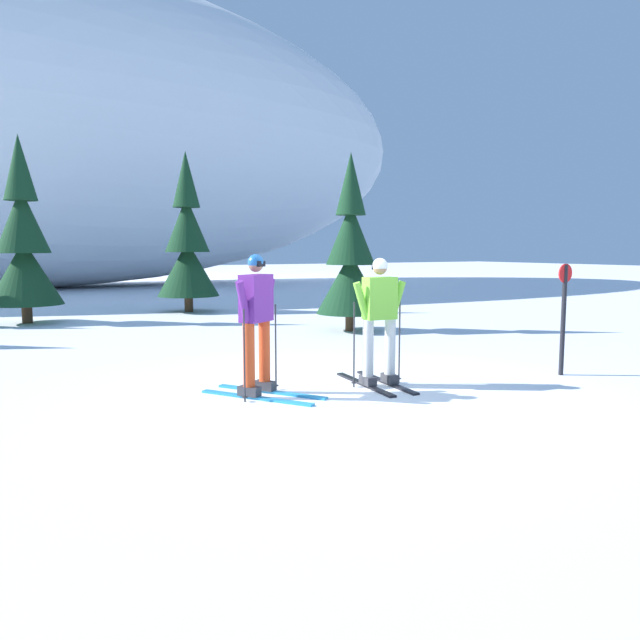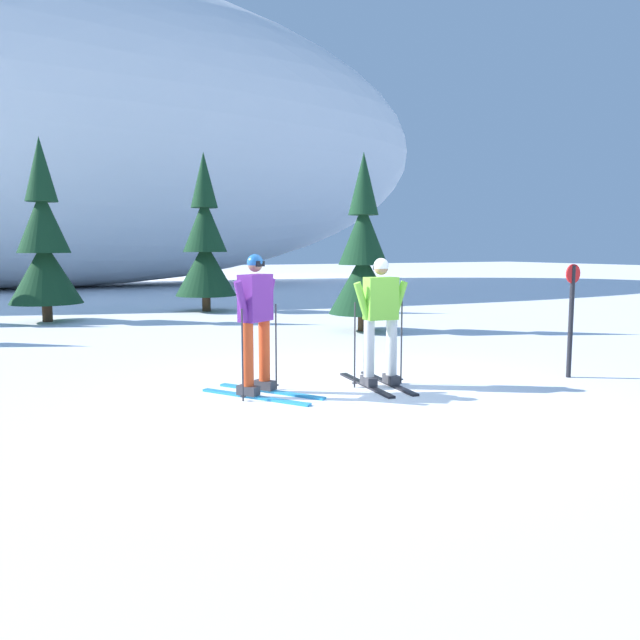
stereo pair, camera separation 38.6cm
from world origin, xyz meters
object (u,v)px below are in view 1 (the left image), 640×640
(skier_purple_jacket, at_px, (257,321))
(pine_tree_far_right, at_px, (350,257))
(skier_lime_jacket, at_px, (379,319))
(pine_tree_center_right, at_px, (187,245))
(pine_tree_center, at_px, (23,245))
(trail_marker_post, at_px, (564,313))

(skier_purple_jacket, relative_size, pine_tree_far_right, 0.45)
(pine_tree_far_right, bearing_deg, skier_lime_jacket, -118.59)
(pine_tree_center_right, distance_m, pine_tree_far_right, 6.34)
(skier_lime_jacket, bearing_deg, pine_tree_center_right, 85.49)
(pine_tree_center, bearing_deg, pine_tree_center_right, 9.30)
(pine_tree_center, height_order, trail_marker_post, pine_tree_center)
(skier_purple_jacket, distance_m, pine_tree_center_right, 11.11)
(pine_tree_far_right, bearing_deg, pine_tree_center_right, 107.22)
(pine_tree_center, distance_m, pine_tree_center_right, 4.52)
(skier_purple_jacket, relative_size, trail_marker_post, 1.09)
(skier_lime_jacket, relative_size, pine_tree_center_right, 0.37)
(pine_tree_far_right, distance_m, trail_marker_post, 5.85)
(skier_lime_jacket, distance_m, pine_tree_center_right, 11.17)
(skier_lime_jacket, height_order, pine_tree_far_right, pine_tree_far_right)
(pine_tree_center_right, bearing_deg, skier_purple_jacket, -103.37)
(skier_lime_jacket, relative_size, trail_marker_post, 1.06)
(pine_tree_center_right, bearing_deg, trail_marker_post, -80.73)
(skier_purple_jacket, xyz_separation_m, trail_marker_post, (4.49, -1.08, -0.04))
(pine_tree_center, bearing_deg, skier_purple_jacket, -79.27)
(skier_lime_jacket, bearing_deg, pine_tree_center, 109.11)
(pine_tree_center_right, height_order, pine_tree_far_right, pine_tree_center_right)
(pine_tree_far_right, bearing_deg, trail_marker_post, -89.41)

